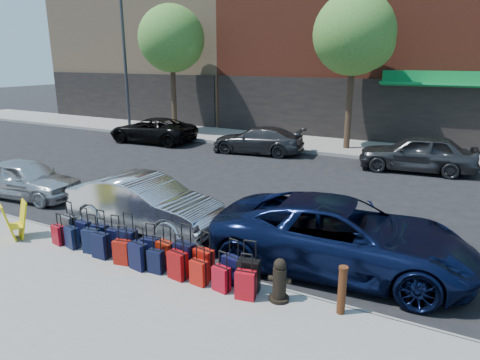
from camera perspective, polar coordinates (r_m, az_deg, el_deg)
The scene contains 40 objects.
ground at distance 13.49m, azimuth 1.32°, elevation -3.27°, with size 120.00×120.00×0.00m, color black.
sidewalk_near at distance 8.72m, azimuth -19.34°, elevation -15.07°, with size 60.00×4.00×0.15m, color gray.
sidewalk_far at distance 22.54m, azimuth 13.06°, elevation 4.37°, with size 60.00×4.00×0.15m, color gray.
curb_near at distance 9.99m, azimuth -10.71°, elevation -10.27°, with size 60.00×0.08×0.15m, color gray.
curb_far at distance 20.64m, azimuth 11.52°, elevation 3.41°, with size 60.00×0.08×0.15m, color gray.
building_left at distance 36.71m, azimuth -8.71°, elevation 21.32°, with size 15.00×12.12×16.00m.
tree_left at distance 26.08m, azimuth -8.86°, elevation 17.90°, with size 3.80×3.80×7.27m.
tree_center at distance 21.49m, azimuth 15.34°, elevation 18.01°, with size 3.80×3.80×7.27m.
streetlight at distance 27.41m, azimuth -14.82°, elevation 15.91°, with size 2.59×0.18×8.00m.
suitcase_front_0 at distance 11.30m, azimuth -21.87°, elevation -5.92°, with size 0.42×0.27×0.97m.
suitcase_front_1 at distance 10.97m, azimuth -20.11°, elevation -6.53°, with size 0.38×0.22×0.89m.
suitcase_front_2 at distance 10.56m, azimuth -18.11°, elevation -7.14°, with size 0.39×0.23×0.93m.
suitcase_front_3 at distance 10.27m, azimuth -16.32°, elevation -7.73°, with size 0.39×0.25×0.88m.
suitcase_front_4 at distance 9.92m, azimuth -14.75°, elevation -8.18°, with size 0.44×0.25×1.03m.
suitcase_front_5 at distance 9.63m, azimuth -11.90°, elevation -9.08°, with size 0.39×0.26×0.87m.
suitcase_front_6 at distance 9.30m, azimuth -9.89°, elevation -9.78°, with size 0.41×0.27×0.93m.
suitcase_front_7 at distance 9.02m, azimuth -7.42°, elevation -10.23°, with size 0.46×0.29×1.05m.
suitcase_front_8 at distance 8.81m, azimuth -4.85°, elevation -11.00°, with size 0.43×0.28×0.97m.
suitcase_front_9 at distance 8.56m, azimuth -1.08°, elevation -11.90°, with size 0.42×0.28×0.93m.
suitcase_front_10 at distance 8.32m, azimuth 1.16°, elevation -12.57°, with size 0.45×0.30×1.01m.
suitcase_back_0 at distance 11.14m, azimuth -23.07°, elevation -6.73°, with size 0.35×0.23×0.76m.
suitcase_back_1 at distance 10.81m, azimuth -21.50°, elevation -7.14°, with size 0.38×0.27×0.82m.
suitcase_back_2 at distance 10.38m, azimuth -19.17°, elevation -7.68°, with size 0.41×0.28×0.92m.
suitcase_back_3 at distance 10.08m, azimuth -18.06°, elevation -8.30°, with size 0.39×0.23×0.92m.
suitcase_back_4 at distance 9.66m, azimuth -15.42°, elevation -9.25°, with size 0.40×0.27×0.86m.
suitcase_back_5 at distance 9.35m, azimuth -13.39°, elevation -9.82°, with size 0.42×0.28×0.93m.
suitcase_back_6 at distance 9.15m, azimuth -11.13°, elevation -10.58°, with size 0.34×0.21×0.80m.
suitcase_back_7 at distance 8.83m, azimuth -8.32°, elevation -11.17°, with size 0.42×0.28×0.93m.
suitcase_back_8 at distance 8.59m, azimuth -5.50°, elevation -12.17°, with size 0.36×0.23×0.81m.
suitcase_back_9 at distance 8.35m, azimuth -2.52°, elevation -13.01°, with size 0.36×0.24×0.79m.
suitcase_back_10 at distance 8.09m, azimuth 0.74°, elevation -13.81°, with size 0.40×0.28×0.88m.
fire_hydrant at distance 8.02m, azimuth 5.29°, elevation -13.29°, with size 0.43×0.37×0.83m.
bollard at distance 7.78m, azimuth 13.45°, elevation -14.01°, with size 0.16×0.16×0.89m.
display_rack at distance 11.86m, azimuth -27.80°, elevation -4.85°, with size 0.70×0.73×0.92m.
car_near_0 at distance 15.61m, azimuth -26.60°, elevation 0.15°, with size 1.52×3.77×1.29m, color silver.
car_near_1 at distance 11.69m, azimuth -12.57°, elevation -3.05°, with size 1.51×4.32×1.42m, color silver.
car_near_2 at distance 9.50m, azimuth 13.42°, elevation -7.24°, with size 2.55×5.52×1.54m, color #0D1539.
car_far_0 at distance 23.86m, azimuth -11.60°, elevation 6.54°, with size 2.23×4.84×1.34m, color black.
car_far_1 at distance 20.66m, azimuth 2.38°, elevation 5.34°, with size 1.80×4.42×1.28m, color #313134.
car_far_2 at distance 18.66m, azimuth 22.55°, elevation 3.35°, with size 1.80×4.47×1.52m, color #343437.
Camera 1 is at (5.80, -11.34, 4.44)m, focal length 32.00 mm.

